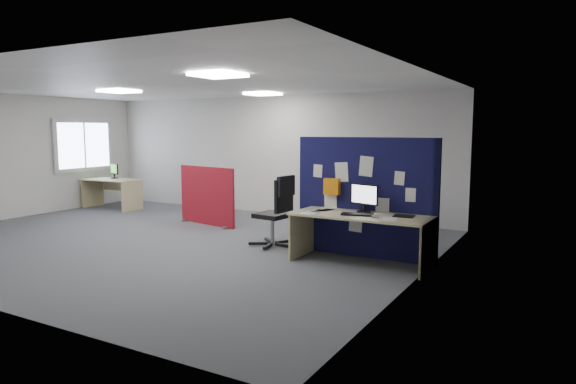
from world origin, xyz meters
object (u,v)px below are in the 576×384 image
at_px(navy_divider, 364,198).
at_px(monitor_main, 364,197).
at_px(second_desk, 113,186).
at_px(main_desk, 363,225).
at_px(red_divider, 207,196).
at_px(office_chair, 278,207).
at_px(monitor_second, 114,170).

bearing_deg(navy_divider, monitor_main, -70.58).
height_order(navy_divider, second_desk, navy_divider).
bearing_deg(main_desk, monitor_main, 105.07).
bearing_deg(monitor_main, red_divider, 178.77).
bearing_deg(second_desk, navy_divider, -12.07).
bearing_deg(monitor_main, second_desk, -177.76).
bearing_deg(office_chair, navy_divider, 9.13).
relative_size(monitor_main, second_desk, 0.33).
xyz_separation_m(main_desk, red_divider, (-3.89, 1.31, 0.01)).
xyz_separation_m(monitor_main, second_desk, (-7.23, 1.76, -0.42)).
height_order(monitor_main, red_divider, red_divider).
distance_m(monitor_second, office_chair, 6.00).
height_order(navy_divider, monitor_main, navy_divider).
bearing_deg(monitor_second, office_chair, 2.19).
bearing_deg(red_divider, monitor_second, 179.80).
bearing_deg(main_desk, office_chair, 169.87).
relative_size(second_desk, monitor_second, 3.74).
relative_size(navy_divider, second_desk, 1.53).
height_order(navy_divider, monitor_second, navy_divider).
bearing_deg(navy_divider, main_desk, -72.10).
distance_m(main_desk, red_divider, 4.11).
height_order(monitor_main, office_chair, office_chair).
relative_size(monitor_second, office_chair, 0.33).
distance_m(monitor_main, red_divider, 4.06).
relative_size(monitor_main, red_divider, 0.30).
bearing_deg(red_divider, office_chair, -12.94).
distance_m(navy_divider, red_divider, 3.91).
bearing_deg(main_desk, monitor_second, 164.70).
xyz_separation_m(navy_divider, red_divider, (-3.78, 0.96, -0.33)).
bearing_deg(monitor_main, office_chair, -169.96).
bearing_deg(second_desk, office_chair, -15.72).
distance_m(navy_divider, main_desk, 0.51).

